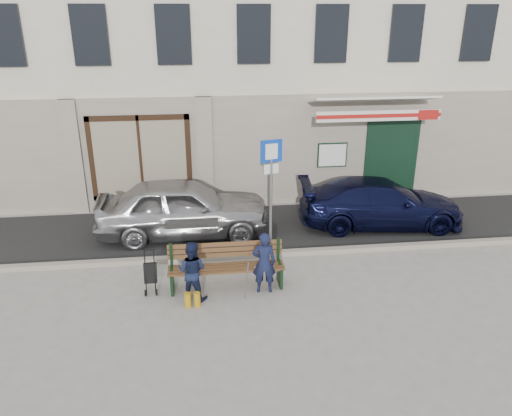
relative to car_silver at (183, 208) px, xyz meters
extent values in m
plane|color=#9E9991|center=(2.04, -3.00, -0.74)|extent=(80.00, 80.00, 0.00)
cube|color=#282828|center=(2.04, 0.10, -0.73)|extent=(60.00, 3.20, 0.01)
cube|color=#9E9384|center=(2.04, -1.50, -0.68)|extent=(60.00, 0.18, 0.12)
cube|color=beige|center=(2.04, 5.50, 4.26)|extent=(20.00, 7.00, 10.00)
cube|color=#9E9384|center=(2.04, 1.96, 0.86)|extent=(20.00, 0.12, 3.20)
cube|color=maroon|center=(-1.16, 2.02, 0.81)|extent=(2.50, 0.12, 2.00)
cube|color=black|center=(6.14, 1.88, 0.56)|extent=(1.60, 0.10, 2.60)
cube|color=black|center=(6.14, 2.35, 0.46)|extent=(1.25, 0.90, 2.40)
cube|color=white|center=(4.34, 1.85, 0.71)|extent=(0.80, 0.03, 0.65)
cube|color=white|center=(5.24, 1.63, 2.34)|extent=(3.40, 1.72, 0.42)
cube|color=white|center=(5.24, 0.77, 2.06)|extent=(3.40, 0.05, 0.28)
cube|color=#A31714|center=(5.24, 0.74, 2.06)|extent=(3.40, 0.02, 0.10)
imported|color=#B4B4B9|center=(0.00, 0.00, 0.00)|extent=(4.34, 1.76, 1.48)
imported|color=black|center=(5.21, 0.00, -0.11)|extent=(4.45, 2.13, 1.25)
cylinder|color=gray|center=(2.05, -1.32, 0.59)|extent=(0.07, 0.07, 2.66)
cube|color=#0C38B2|center=(2.05, -1.32, 1.76)|extent=(0.50, 0.15, 0.51)
cube|color=white|center=(2.05, -1.35, 1.76)|extent=(0.28, 0.09, 0.35)
cube|color=white|center=(2.05, -1.32, 1.36)|extent=(0.34, 0.11, 0.22)
cube|color=brown|center=(0.91, -2.78, -0.29)|extent=(2.40, 0.50, 0.04)
cube|color=brown|center=(0.91, -2.50, 0.00)|extent=(2.40, 0.10, 0.36)
cube|color=black|center=(-0.21, -2.78, -0.51)|extent=(0.06, 0.50, 0.45)
cube|color=black|center=(2.03, -2.78, -0.51)|extent=(0.06, 0.50, 0.45)
cube|color=white|center=(1.66, -2.88, -0.26)|extent=(0.34, 0.25, 0.11)
cylinder|color=gray|center=(1.26, -3.45, -0.24)|extent=(0.07, 0.34, 0.96)
cylinder|color=#B58612|center=(0.11, -3.43, -0.59)|extent=(0.13, 0.13, 0.30)
cylinder|color=#B58612|center=(0.29, -3.43, -0.59)|extent=(0.13, 0.13, 0.30)
imported|color=#141937|center=(1.66, -3.03, -0.08)|extent=(0.50, 0.35, 1.32)
imported|color=#141C39|center=(0.21, -3.12, -0.12)|extent=(0.73, 0.66, 1.24)
cylinder|color=black|center=(-0.75, -2.93, -0.67)|extent=(0.03, 0.13, 0.13)
cylinder|color=black|center=(-0.53, -2.93, -0.67)|extent=(0.03, 0.13, 0.13)
cube|color=black|center=(-0.64, -2.74, -0.32)|extent=(0.26, 0.24, 0.44)
cylinder|color=black|center=(-0.64, -2.63, 0.15)|extent=(0.24, 0.03, 0.02)
camera|label=1|loc=(0.43, -11.88, 4.67)|focal=35.00mm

